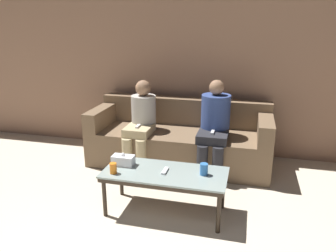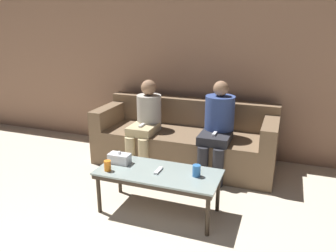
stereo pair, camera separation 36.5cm
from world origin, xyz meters
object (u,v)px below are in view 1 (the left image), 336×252
Objects in this scene: game_remote at (165,171)px; seated_person_left_end at (141,121)px; seated_person_mid_left at (214,124)px; coffee_table at (165,176)px; couch at (180,140)px; cup_near_left at (204,169)px; cup_near_right at (113,168)px; tissue_box at (123,160)px.

seated_person_left_end reaches higher than game_remote.
seated_person_mid_left reaches higher than seated_person_left_end.
coffee_table is 1.14m from seated_person_mid_left.
seated_person_left_end is at bearing -179.10° from seated_person_mid_left.
couch is 1.95× the size of coffee_table.
cup_near_left is 1.04m from seated_person_mid_left.
cup_near_right is 0.20m from tissue_box.
seated_person_mid_left is (-0.03, 1.03, 0.14)m from cup_near_left.
cup_near_right is (-0.47, -0.15, 0.09)m from coffee_table.
coffee_table is at bearing -175.45° from cup_near_left.
cup_near_left is at bearing 12.24° from cup_near_right.
cup_near_left is at bearing -1.47° from tissue_box.
coffee_table is at bearing -60.43° from seated_person_left_end.
couch is 10.60× the size of tissue_box.
couch reaches higher than cup_near_left.
cup_near_right reaches higher than coffee_table.
seated_person_mid_left reaches higher than tissue_box.
seated_person_left_end is (-0.96, 1.01, 0.11)m from cup_near_left.
game_remote is 0.13× the size of seated_person_left_end.
cup_near_left is 0.10× the size of seated_person_mid_left.
seated_person_mid_left is at bearing 55.99° from cup_near_right.
couch is 2.02× the size of seated_person_mid_left.
coffee_table is at bearing 18.05° from cup_near_right.
cup_near_left is at bearing -67.91° from couch.
cup_near_left is (0.49, -1.22, 0.18)m from couch.
seated_person_left_end is at bearing 119.57° from game_remote.
seated_person_mid_left reaches higher than coffee_table.
couch reaches higher than coffee_table.
seated_person_left_end reaches higher than cup_near_left.
tissue_box is at bearing -105.28° from couch.
cup_near_right is at bearing -167.76° from cup_near_left.
tissue_box is 1.29m from seated_person_mid_left.
game_remote is 1.21m from seated_person_left_end.
tissue_box is at bearing 173.55° from coffee_table.
couch is at bearing 23.78° from seated_person_left_end.
seated_person_mid_left is at bearing 71.84° from game_remote.
cup_near_right is 0.47× the size of tissue_box.
couch is 1.25m from tissue_box.
seated_person_mid_left is at bearing 91.44° from cup_near_left.
coffee_table is 5.44× the size of tissue_box.
tissue_box is (-0.45, 0.05, 0.09)m from coffee_table.
seated_person_left_end is 0.94m from seated_person_mid_left.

